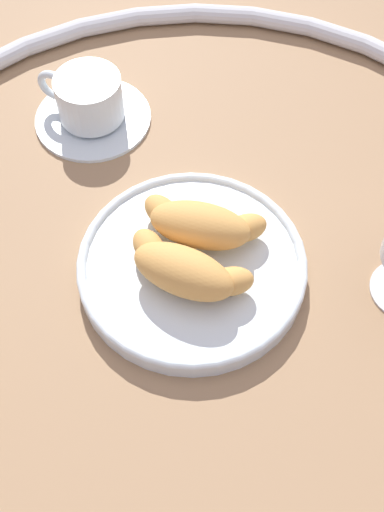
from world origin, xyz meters
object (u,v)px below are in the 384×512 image
object	(u,v)px
pastry_plate	(192,266)
coffee_cup_near	(89,103)
croissant_small	(201,224)
croissant_large	(185,270)

from	to	relation	value
pastry_plate	coffee_cup_near	bearing A→B (deg)	118.45
coffee_cup_near	pastry_plate	bearing A→B (deg)	-61.55
pastry_plate	croissant_small	world-z (taller)	croissant_small
pastry_plate	coffee_cup_near	xyz separation A→B (m)	(-0.12, 0.21, 0.01)
pastry_plate	croissant_large	distance (m)	0.04
croissant_large	coffee_cup_near	size ratio (longest dim) A/B	0.91
croissant_large	coffee_cup_near	bearing A→B (deg)	114.67
croissant_large	croissant_small	distance (m)	0.06
pastry_plate	croissant_small	distance (m)	0.04
croissant_large	pastry_plate	bearing A→B (deg)	73.51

